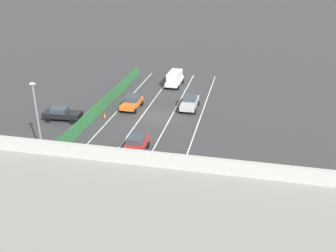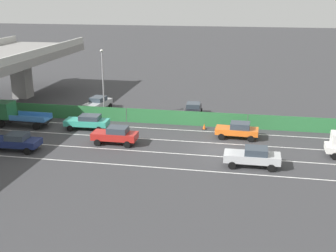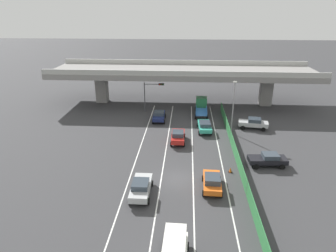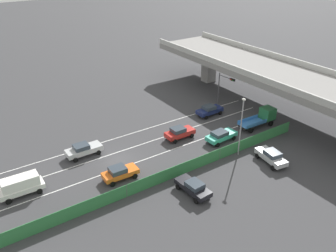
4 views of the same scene
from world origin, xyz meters
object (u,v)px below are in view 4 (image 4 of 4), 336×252
(car_van_white, at_px, (21,185))
(car_sedan_navy, at_px, (209,110))
(flatbed_truck_blue, at_px, (263,117))
(car_taxi_orange, at_px, (120,172))
(car_sedan_red, at_px, (179,132))
(parked_sedan_dark, at_px, (193,187))
(car_sedan_silver, at_px, (83,149))
(traffic_light, at_px, (224,84))
(parked_wagon_silver, at_px, (271,156))
(street_lamp, at_px, (241,122))
(traffic_cone, at_px, (157,176))
(car_taxi_teal, at_px, (221,135))

(car_van_white, relative_size, car_sedan_navy, 1.08)
(flatbed_truck_blue, bearing_deg, car_taxi_orange, -89.47)
(car_sedan_red, xyz_separation_m, car_sedan_navy, (-3.44, 8.41, -0.04))
(car_taxi_orange, xyz_separation_m, parked_sedan_dark, (7.00, 5.43, -0.02))
(parked_sedan_dark, bearing_deg, car_sedan_silver, -153.93)
(car_sedan_navy, distance_m, flatbed_truck_blue, 8.40)
(car_van_white, distance_m, traffic_light, 35.07)
(car_sedan_navy, xyz_separation_m, parked_wagon_silver, (14.98, -2.53, 0.03))
(car_taxi_orange, bearing_deg, car_van_white, -108.75)
(car_sedan_silver, height_order, street_lamp, street_lamp)
(parked_wagon_silver, xyz_separation_m, traffic_cone, (-5.23, -13.74, -0.63))
(car_sedan_silver, xyz_separation_m, traffic_cone, (9.60, 5.13, -0.62))
(car_sedan_silver, height_order, traffic_cone, car_sedan_silver)
(flatbed_truck_blue, relative_size, traffic_light, 1.14)
(traffic_light, bearing_deg, parked_sedan_dark, -49.50)
(car_sedan_navy, distance_m, car_taxi_teal, 8.41)
(car_van_white, bearing_deg, car_sedan_red, 91.22)
(car_sedan_red, bearing_deg, traffic_cone, -51.25)
(flatbed_truck_blue, bearing_deg, parked_wagon_silver, -41.51)
(traffic_cone, bearing_deg, parked_wagon_silver, 69.15)
(flatbed_truck_blue, xyz_separation_m, parked_sedan_dark, (7.23, -18.83, -0.46))
(car_taxi_orange, distance_m, flatbed_truck_blue, 24.27)
(parked_wagon_silver, height_order, street_lamp, street_lamp)
(car_taxi_teal, distance_m, parked_sedan_dark, 12.50)
(parked_sedan_dark, bearing_deg, car_van_white, -123.78)
(car_taxi_orange, height_order, car_sedan_silver, car_sedan_silver)
(car_sedan_silver, relative_size, traffic_light, 0.87)
(traffic_light, bearing_deg, flatbed_truck_blue, -0.20)
(car_van_white, distance_m, car_taxi_teal, 26.22)
(car_taxi_orange, relative_size, car_sedan_silver, 0.91)
(car_sedan_red, bearing_deg, car_taxi_teal, 47.82)
(car_sedan_navy, bearing_deg, parked_wagon_silver, -9.60)
(car_taxi_orange, xyz_separation_m, car_sedan_red, (-3.93, 11.45, 0.03))
(flatbed_truck_blue, bearing_deg, car_taxi_teal, -88.72)
(car_taxi_orange, height_order, parked_sedan_dark, car_taxi_orange)
(car_van_white, height_order, parked_wagon_silver, car_van_white)
(car_taxi_teal, height_order, parked_sedan_dark, parked_sedan_dark)
(parked_sedan_dark, bearing_deg, flatbed_truck_blue, 110.99)
(car_sedan_silver, relative_size, flatbed_truck_blue, 0.76)
(car_sedan_navy, distance_m, traffic_cone, 18.98)
(car_sedan_navy, bearing_deg, car_van_white, -82.62)
(parked_wagon_silver, bearing_deg, car_van_white, -111.90)
(car_sedan_silver, bearing_deg, street_lamp, 56.36)
(car_sedan_red, distance_m, car_sedan_navy, 9.09)
(car_sedan_red, relative_size, car_sedan_silver, 0.92)
(car_taxi_teal, xyz_separation_m, traffic_cone, (2.41, -12.16, -0.60))
(car_sedan_navy, xyz_separation_m, car_taxi_teal, (7.34, -4.11, -0.01))
(car_taxi_teal, bearing_deg, car_sedan_silver, -112.60)
(parked_sedan_dark, relative_size, traffic_cone, 7.36)
(car_taxi_orange, relative_size, flatbed_truck_blue, 0.69)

